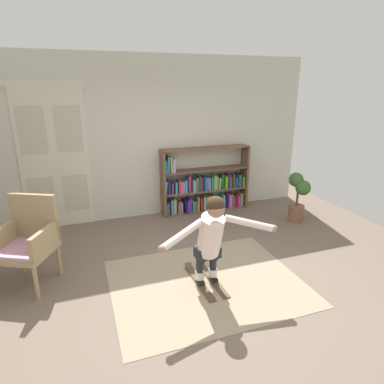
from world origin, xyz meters
TOP-DOWN VIEW (x-y plane):
  - ground_plane at (0.00, 0.00)m, footprint 7.20×7.20m
  - back_wall at (0.00, 2.60)m, footprint 6.00×0.10m
  - double_door at (-1.72, 2.54)m, footprint 1.22×0.05m
  - rug at (0.03, 0.05)m, footprint 2.34×1.88m
  - bookshelf at (0.90, 2.39)m, footprint 1.73×0.30m
  - wicker_chair at (-2.02, 0.81)m, footprint 0.81×0.81m
  - potted_plant at (2.30, 1.33)m, footprint 0.31×0.50m
  - skis_pair at (0.03, 0.08)m, footprint 0.30×0.84m
  - person_skier at (0.03, -0.08)m, footprint 1.44×0.57m

SIDE VIEW (x-z plane):
  - ground_plane at x=0.00m, z-range 0.00..0.00m
  - rug at x=0.03m, z-range 0.00..0.01m
  - skis_pair at x=0.03m, z-range -0.01..0.06m
  - bookshelf at x=0.90m, z-range -0.15..1.11m
  - potted_plant at x=2.30m, z-range 0.09..0.98m
  - wicker_chair at x=-2.02m, z-range 0.03..1.13m
  - person_skier at x=0.03m, z-range 0.14..1.29m
  - double_door at x=-1.72m, z-range 0.01..2.46m
  - back_wall at x=0.00m, z-range 0.00..2.90m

